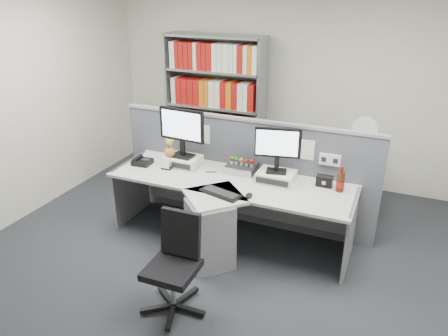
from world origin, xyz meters
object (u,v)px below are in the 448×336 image
at_px(keyboard, 221,193).
at_px(desk_calendar, 166,164).
at_px(cola_bottle, 340,182).
at_px(office_chair, 175,261).
at_px(monitor_left, 182,129).
at_px(desktop_pc, 242,168).
at_px(desk_fan, 365,133).
at_px(mouse, 249,195).
at_px(shelving_unit, 215,109).
at_px(desk_phone, 142,161).
at_px(filing_cabinet, 357,186).
at_px(speaker, 325,181).
at_px(monitor_right, 278,146).
at_px(desk, 222,211).

distance_m(keyboard, desk_calendar, 0.88).
distance_m(cola_bottle, office_chair, 1.80).
distance_m(monitor_left, desktop_pc, 0.79).
distance_m(monitor_left, cola_bottle, 1.79).
distance_m(desktop_pc, desk_fan, 1.51).
height_order(mouse, shelving_unit, shelving_unit).
relative_size(mouse, desk_phone, 0.49).
distance_m(keyboard, filing_cabinet, 1.96).
distance_m(desk_phone, speaker, 2.05).
distance_m(monitor_right, keyboard, 0.76).
relative_size(monitor_left, cola_bottle, 2.07).
bearing_deg(keyboard, desk_phone, 162.82).
bearing_deg(cola_bottle, monitor_left, -179.52).
height_order(desk, speaker, speaker).
distance_m(monitor_right, shelving_unit, 2.00).
bearing_deg(desk_fan, speaker, -105.12).
xyz_separation_m(desk_phone, speaker, (2.03, 0.24, 0.02)).
distance_m(desk_calendar, filing_cabinet, 2.34).
height_order(desk, monitor_left, monitor_left).
height_order(desk_calendar, speaker, desk_calendar).
bearing_deg(shelving_unit, mouse, -57.72).
bearing_deg(desk_calendar, shelving_unit, 94.80).
relative_size(mouse, office_chair, 0.12).
xyz_separation_m(desk, desk_phone, (-1.09, 0.21, 0.30)).
relative_size(desk, desk_calendar, 19.84).
relative_size(cola_bottle, office_chair, 0.31).
distance_m(desk_phone, cola_bottle, 2.20).
height_order(keyboard, mouse, mouse).
bearing_deg(monitor_right, speaker, 8.25).
relative_size(desk, shelving_unit, 1.30).
distance_m(desk, monitor_right, 0.88).
bearing_deg(desk, cola_bottle, 19.80).
bearing_deg(desk_phone, desk_fan, 27.36).
height_order(desk_calendar, filing_cabinet, desk_calendar).
xyz_separation_m(desk, shelving_unit, (-0.90, 1.85, 0.52)).
height_order(cola_bottle, shelving_unit, shelving_unit).
height_order(monitor_right, speaker, monitor_right).
height_order(cola_bottle, desk_fan, desk_fan).
bearing_deg(mouse, filing_cabinet, 59.35).
distance_m(mouse, shelving_unit, 2.30).
height_order(monitor_right, desk_fan, monitor_right).
bearing_deg(desktop_pc, desk_phone, -167.25).
height_order(monitor_left, shelving_unit, shelving_unit).
relative_size(keyboard, shelving_unit, 0.22).
bearing_deg(monitor_left, monitor_right, -0.01).
bearing_deg(monitor_right, office_chair, -109.20).
relative_size(monitor_right, desk_phone, 2.23).
xyz_separation_m(monitor_right, office_chair, (-0.47, -1.35, -0.64)).
relative_size(filing_cabinet, desk_fan, 1.32).
xyz_separation_m(mouse, desk_phone, (-1.41, 0.30, 0.01)).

